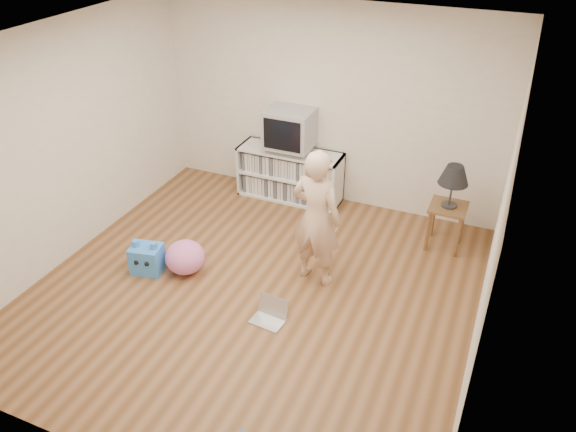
{
  "coord_description": "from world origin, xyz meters",
  "views": [
    {
      "loc": [
        2.19,
        -4.19,
        3.81
      ],
      "look_at": [
        0.23,
        0.4,
        0.76
      ],
      "focal_mm": 35.0,
      "sensor_mm": 36.0,
      "label": 1
    }
  ],
  "objects_px": {
    "person": "(317,218)",
    "plush_blue": "(147,258)",
    "table_lamp": "(454,176)",
    "plush_pink": "(185,257)",
    "dvd_deck": "(290,148)",
    "laptop": "(270,314)",
    "media_unit": "(290,174)",
    "side_table": "(447,216)",
    "crt_tv": "(290,128)"
  },
  "relations": [
    {
      "from": "table_lamp",
      "to": "plush_blue",
      "type": "bearing_deg",
      "value": -148.6
    },
    {
      "from": "dvd_deck",
      "to": "table_lamp",
      "type": "distance_m",
      "value": 2.18
    },
    {
      "from": "side_table",
      "to": "plush_blue",
      "type": "relative_size",
      "value": 1.42
    },
    {
      "from": "person",
      "to": "side_table",
      "type": "bearing_deg",
      "value": -125.91
    },
    {
      "from": "dvd_deck",
      "to": "side_table",
      "type": "distance_m",
      "value": 2.2
    },
    {
      "from": "dvd_deck",
      "to": "crt_tv",
      "type": "relative_size",
      "value": 0.75
    },
    {
      "from": "person",
      "to": "laptop",
      "type": "height_order",
      "value": "person"
    },
    {
      "from": "crt_tv",
      "to": "table_lamp",
      "type": "distance_m",
      "value": 2.18
    },
    {
      "from": "dvd_deck",
      "to": "crt_tv",
      "type": "distance_m",
      "value": 0.29
    },
    {
      "from": "crt_tv",
      "to": "side_table",
      "type": "xyz_separation_m",
      "value": [
        2.14,
        -0.37,
        -0.6
      ]
    },
    {
      "from": "side_table",
      "to": "person",
      "type": "height_order",
      "value": "person"
    },
    {
      "from": "side_table",
      "to": "plush_pink",
      "type": "height_order",
      "value": "side_table"
    },
    {
      "from": "laptop",
      "to": "dvd_deck",
      "type": "bearing_deg",
      "value": 114.24
    },
    {
      "from": "media_unit",
      "to": "table_lamp",
      "type": "height_order",
      "value": "table_lamp"
    },
    {
      "from": "plush_pink",
      "to": "crt_tv",
      "type": "bearing_deg",
      "value": 78.46
    },
    {
      "from": "dvd_deck",
      "to": "person",
      "type": "distance_m",
      "value": 1.83
    },
    {
      "from": "dvd_deck",
      "to": "laptop",
      "type": "height_order",
      "value": "dvd_deck"
    },
    {
      "from": "crt_tv",
      "to": "laptop",
      "type": "height_order",
      "value": "crt_tv"
    },
    {
      "from": "person",
      "to": "laptop",
      "type": "relative_size",
      "value": 4.42
    },
    {
      "from": "media_unit",
      "to": "crt_tv",
      "type": "height_order",
      "value": "crt_tv"
    },
    {
      "from": "table_lamp",
      "to": "laptop",
      "type": "height_order",
      "value": "table_lamp"
    },
    {
      "from": "plush_blue",
      "to": "plush_pink",
      "type": "distance_m",
      "value": 0.43
    },
    {
      "from": "crt_tv",
      "to": "plush_blue",
      "type": "xyz_separation_m",
      "value": [
        -0.81,
        -2.17,
        -0.85
      ]
    },
    {
      "from": "side_table",
      "to": "laptop",
      "type": "relative_size",
      "value": 1.57
    },
    {
      "from": "media_unit",
      "to": "person",
      "type": "xyz_separation_m",
      "value": [
        0.96,
        -1.58,
        0.42
      ]
    },
    {
      "from": "table_lamp",
      "to": "plush_pink",
      "type": "xyz_separation_m",
      "value": [
        -2.55,
        -1.64,
        -0.75
      ]
    },
    {
      "from": "laptop",
      "to": "plush_pink",
      "type": "xyz_separation_m",
      "value": [
        -1.2,
        0.35,
        0.13
      ]
    },
    {
      "from": "crt_tv",
      "to": "person",
      "type": "bearing_deg",
      "value": -58.32
    },
    {
      "from": "dvd_deck",
      "to": "plush_pink",
      "type": "distance_m",
      "value": 2.12
    },
    {
      "from": "plush_pink",
      "to": "person",
      "type": "bearing_deg",
      "value": 18.12
    },
    {
      "from": "dvd_deck",
      "to": "laptop",
      "type": "distance_m",
      "value": 2.58
    },
    {
      "from": "media_unit",
      "to": "plush_pink",
      "type": "bearing_deg",
      "value": -101.44
    },
    {
      "from": "media_unit",
      "to": "side_table",
      "type": "xyz_separation_m",
      "value": [
        2.14,
        -0.39,
        0.07
      ]
    },
    {
      "from": "crt_tv",
      "to": "table_lamp",
      "type": "xyz_separation_m",
      "value": [
        2.14,
        -0.37,
        -0.08
      ]
    },
    {
      "from": "crt_tv",
      "to": "table_lamp",
      "type": "height_order",
      "value": "crt_tv"
    },
    {
      "from": "person",
      "to": "laptop",
      "type": "bearing_deg",
      "value": 86.64
    },
    {
      "from": "table_lamp",
      "to": "dvd_deck",
      "type": "bearing_deg",
      "value": 170.2
    },
    {
      "from": "dvd_deck",
      "to": "person",
      "type": "height_order",
      "value": "person"
    },
    {
      "from": "dvd_deck",
      "to": "table_lamp",
      "type": "height_order",
      "value": "table_lamp"
    },
    {
      "from": "crt_tv",
      "to": "plush_pink",
      "type": "relative_size",
      "value": 1.36
    },
    {
      "from": "media_unit",
      "to": "person",
      "type": "bearing_deg",
      "value": -58.63
    },
    {
      "from": "media_unit",
      "to": "laptop",
      "type": "distance_m",
      "value": 2.52
    },
    {
      "from": "plush_blue",
      "to": "media_unit",
      "type": "bearing_deg",
      "value": 58.48
    },
    {
      "from": "laptop",
      "to": "plush_blue",
      "type": "relative_size",
      "value": 0.9
    },
    {
      "from": "table_lamp",
      "to": "plush_pink",
      "type": "bearing_deg",
      "value": -147.29
    },
    {
      "from": "person",
      "to": "plush_blue",
      "type": "distance_m",
      "value": 1.96
    },
    {
      "from": "dvd_deck",
      "to": "side_table",
      "type": "xyz_separation_m",
      "value": [
        2.14,
        -0.37,
        -0.32
      ]
    },
    {
      "from": "crt_tv",
      "to": "person",
      "type": "relative_size",
      "value": 0.39
    },
    {
      "from": "media_unit",
      "to": "crt_tv",
      "type": "distance_m",
      "value": 0.67
    },
    {
      "from": "laptop",
      "to": "plush_blue",
      "type": "distance_m",
      "value": 1.61
    }
  ]
}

